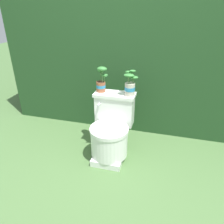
% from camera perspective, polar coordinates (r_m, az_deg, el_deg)
% --- Properties ---
extents(ground_plane, '(12.00, 12.00, 0.00)m').
position_cam_1_polar(ground_plane, '(2.28, 1.20, -12.32)').
color(ground_plane, '#4C703D').
extents(hedge_backdrop, '(3.08, 0.99, 1.67)m').
position_cam_1_polar(hedge_backdrop, '(2.91, 6.84, 14.62)').
color(hedge_backdrop, '#234723').
rests_on(hedge_backdrop, ground).
extents(toilet, '(0.41, 0.49, 0.64)m').
position_cam_1_polar(toilet, '(2.19, -0.27, -5.21)').
color(toilet, white).
rests_on(toilet, ground).
extents(potted_plant_left, '(0.12, 0.09, 0.25)m').
position_cam_1_polar(potted_plant_left, '(2.16, -2.82, 7.94)').
color(potted_plant_left, '#9E5638').
rests_on(potted_plant_left, toilet).
extents(potted_plant_midleft, '(0.13, 0.12, 0.25)m').
position_cam_1_polar(potted_plant_midleft, '(2.07, 4.72, 6.80)').
color(potted_plant_midleft, beige).
rests_on(potted_plant_midleft, toilet).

